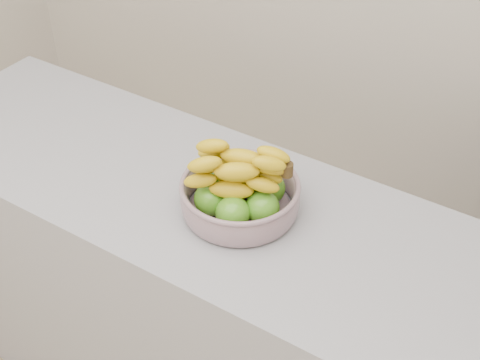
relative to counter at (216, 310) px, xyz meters
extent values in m
cube|color=#9D9DA5|center=(0.00, 0.00, 0.00)|extent=(2.00, 0.60, 0.90)
cylinder|color=#97A8B5|center=(0.09, 0.00, 0.46)|extent=(0.26, 0.26, 0.01)
torus|color=#97A8B5|center=(0.09, 0.00, 0.53)|extent=(0.31, 0.31, 0.01)
sphere|color=#308F18|center=(0.11, -0.07, 0.51)|extent=(0.09, 0.09, 0.09)
sphere|color=#308F18|center=(0.16, -0.01, 0.51)|extent=(0.09, 0.09, 0.09)
sphere|color=#308F18|center=(0.14, 0.06, 0.51)|extent=(0.09, 0.09, 0.09)
sphere|color=#308F18|center=(0.06, 0.07, 0.51)|extent=(0.09, 0.09, 0.09)
sphere|color=#308F18|center=(0.01, 0.01, 0.51)|extent=(0.09, 0.09, 0.09)
sphere|color=#308F18|center=(0.04, -0.06, 0.51)|extent=(0.09, 0.09, 0.09)
ellipsoid|color=yellow|center=(0.10, -0.05, 0.56)|extent=(0.19, 0.13, 0.04)
ellipsoid|color=yellow|center=(0.08, 0.00, 0.56)|extent=(0.20, 0.11, 0.04)
ellipsoid|color=yellow|center=(0.06, 0.04, 0.56)|extent=(0.20, 0.08, 0.04)
ellipsoid|color=yellow|center=(0.10, -0.02, 0.59)|extent=(0.19, 0.14, 0.04)
ellipsoid|color=yellow|center=(0.08, 0.02, 0.59)|extent=(0.20, 0.07, 0.04)
ellipsoid|color=yellow|center=(0.09, 0.00, 0.62)|extent=(0.20, 0.11, 0.04)
ellipsoid|color=yellow|center=(0.11, -0.05, 0.62)|extent=(0.19, 0.14, 0.04)
cylinder|color=#3E2D14|center=(0.20, 0.04, 0.60)|extent=(0.03, 0.03, 0.03)
camera|label=1|loc=(0.79, -1.10, 1.59)|focal=50.00mm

